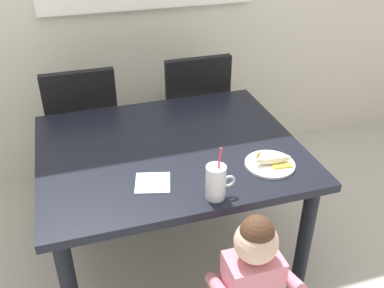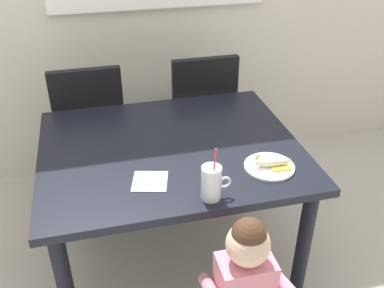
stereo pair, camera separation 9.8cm
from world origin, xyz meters
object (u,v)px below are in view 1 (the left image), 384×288
Objects in this scene: milk_cup at (216,184)px; paper_napkin at (153,183)px; peeled_banana at (274,160)px; dining_table at (170,163)px; dining_chair_right at (193,111)px; toddler_standing at (252,279)px; snack_plate at (270,164)px; dining_chair_left at (84,127)px.

paper_napkin is at bearing 143.36° from milk_cup.
peeled_banana is 0.56m from paper_napkin.
dining_table is 1.32× the size of dining_chair_right.
toddler_standing reaches higher than snack_plate.
toddler_standing is 3.64× the size of snack_plate.
snack_plate is at bearing 127.34° from dining_chair_left.
milk_cup is 1.68× the size of paper_napkin.
peeled_banana reaches higher than snack_plate.
toddler_standing is (0.53, -1.43, -0.02)m from dining_chair_left.
dining_table is 0.83m from dining_chair_left.
dining_chair_right is at bearing 64.57° from dining_table.
dining_chair_left is 1.32m from peeled_banana.
dining_table is 1.32× the size of dining_chair_left.
milk_cup is at bearing -36.64° from paper_napkin.
paper_napkin is at bearing 177.49° from snack_plate.
milk_cup is (-0.07, 0.26, 0.30)m from toddler_standing.
paper_napkin is at bearing -117.93° from dining_table.
peeled_banana is at bearing 56.68° from toddler_standing.
dining_chair_right reaches higher than snack_plate.
dining_table is 0.53m from peeled_banana.
paper_napkin is (-0.23, 0.17, -0.06)m from milk_cup.
dining_table is at bearing 144.21° from peeled_banana.
snack_plate is at bearing 58.59° from toddler_standing.
dining_chair_right reaches higher than toddler_standing.
dining_chair_right is (0.35, 0.74, -0.12)m from dining_table.
paper_napkin is (-0.55, 0.02, -0.00)m from snack_plate.
milk_cup is (0.08, -0.44, 0.17)m from dining_table.
dining_table is at bearing 102.16° from toddler_standing.
snack_plate reaches higher than dining_table.
dining_chair_right is 4.17× the size of snack_plate.
toddler_standing is at bearing -77.84° from dining_table.
snack_plate is at bearing 92.88° from dining_chair_right.
toddler_standing reaches higher than dining_table.
dining_chair_right is 1.14m from paper_napkin.
milk_cup is 0.35m from snack_plate.
toddler_standing is at bearing -55.61° from paper_napkin.
dining_chair_left is 1.52m from toddler_standing.
snack_plate is 0.55m from paper_napkin.
snack_plate is (0.40, -0.30, 0.11)m from dining_table.
snack_plate is at bearing 163.21° from peeled_banana.
snack_plate is (0.78, -1.02, 0.22)m from dining_chair_left.
paper_napkin is at bearing 124.39° from toddler_standing.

